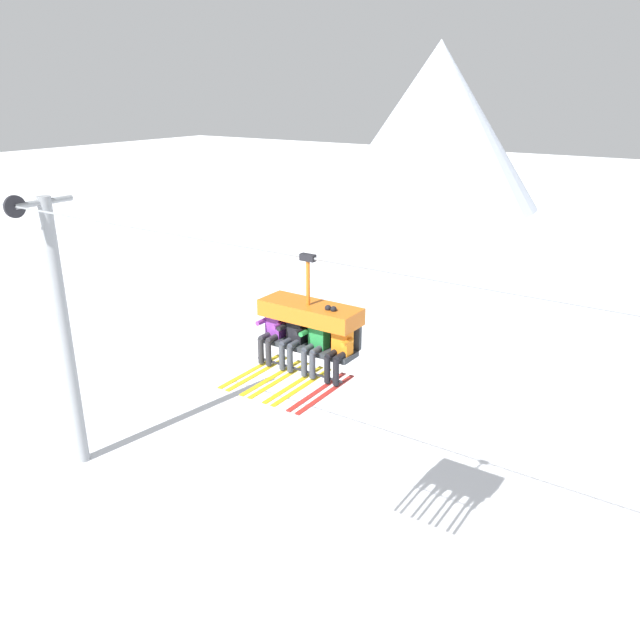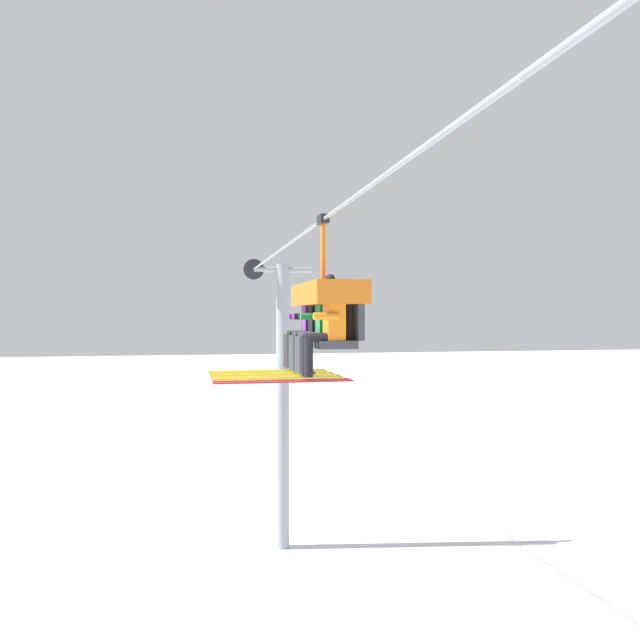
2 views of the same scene
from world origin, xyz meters
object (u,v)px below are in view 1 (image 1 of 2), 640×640
Objects in this scene: lift_tower_near at (63,331)px; skier_orange at (338,346)px; chairlift_chair at (311,319)px; skier_green at (315,340)px; skier_black at (293,335)px; skier_purple at (271,330)px.

lift_tower_near reaches higher than skier_orange.
skier_green is (0.25, -0.21, -0.27)m from chairlift_chair.
skier_green reaches higher than skier_black.
chairlift_chair reaches higher than skier_black.
chairlift_chair is (8.76, -0.71, 2.37)m from lift_tower_near.
skier_purple is 0.98m from skier_green.
skier_purple is at bearing -179.60° from skier_green.
lift_tower_near is 4.67× the size of skier_purple.
skier_green is at bearing 0.40° from skier_purple.
skier_green is at bearing -5.85° from lift_tower_near.
skier_orange is at bearing 0.40° from skier_black.
chairlift_chair reaches higher than skier_orange.
skier_orange is at bearing 0.27° from skier_purple.
lift_tower_near is at bearing 174.45° from skier_orange.
chairlift_chair is 0.42m from skier_green.
skier_green is (0.49, 0.01, 0.02)m from skier_black.
skier_purple is at bearing -179.73° from skier_orange.
chairlift_chair is at bearing 16.83° from skier_purple.
skier_orange is (0.73, -0.21, -0.27)m from chairlift_chair.
chairlift_chair is at bearing 163.59° from skier_orange.
chairlift_chair reaches higher than skier_purple.
lift_tower_near reaches higher than chairlift_chair.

